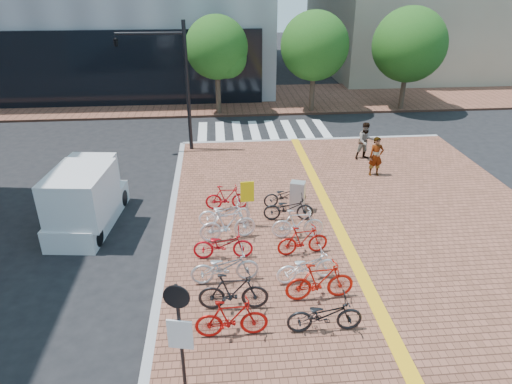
{
  "coord_description": "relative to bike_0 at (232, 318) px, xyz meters",
  "views": [
    {
      "loc": [
        -2.15,
        -11.11,
        8.39
      ],
      "look_at": [
        -0.87,
        3.37,
        1.3
      ],
      "focal_mm": 32.0,
      "sensor_mm": 36.0,
      "label": 1
    }
  ],
  "objects": [
    {
      "name": "street_trees",
      "position": [
        7.02,
        19.85,
        3.4
      ],
      "size": [
        16.2,
        4.6,
        6.35
      ],
      "color": "#38281E",
      "rests_on": "far_sidewalk"
    },
    {
      "name": "traffic_light_pole",
      "position": [
        -2.96,
        13.45,
        3.75
      ],
      "size": [
        3.34,
        1.29,
        6.22
      ],
      "color": "black",
      "rests_on": "sidewalk"
    },
    {
      "name": "ground",
      "position": [
        1.98,
        2.39,
        -0.7
      ],
      "size": [
        120.0,
        120.0,
        0.0
      ],
      "primitive_type": "plane",
      "color": "black",
      "rests_on": "ground"
    },
    {
      "name": "bike_5",
      "position": [
        -0.03,
        5.56,
        -0.06
      ],
      "size": [
        1.9,
        0.83,
        0.97
      ],
      "primitive_type": "imported",
      "rotation": [
        0.0,
        0.0,
        1.67
      ],
      "color": "white",
      "rests_on": "sidewalk"
    },
    {
      "name": "kerb_north",
      "position": [
        4.98,
        14.39,
        -0.62
      ],
      "size": [
        14.0,
        0.25,
        0.15
      ],
      "primitive_type": "cube",
      "color": "gray",
      "rests_on": "ground"
    },
    {
      "name": "bike_6",
      "position": [
        0.09,
        6.75,
        -0.06
      ],
      "size": [
        1.63,
        0.48,
        0.98
      ],
      "primitive_type": "imported",
      "rotation": [
        0.0,
        0.0,
        1.56
      ],
      "color": "#B80D15",
      "rests_on": "sidewalk"
    },
    {
      "name": "box_truck",
      "position": [
        -4.94,
        6.24,
        0.43
      ],
      "size": [
        2.24,
        4.3,
        2.39
      ],
      "color": "silver",
      "rests_on": "ground"
    },
    {
      "name": "bike_0",
      "position": [
        0.0,
        0.0,
        0.0
      ],
      "size": [
        1.82,
        0.53,
        1.09
      ],
      "primitive_type": "imported",
      "rotation": [
        0.0,
        0.0,
        1.58
      ],
      "color": "#AA0F0C",
      "rests_on": "sidewalk"
    },
    {
      "name": "bike_9",
      "position": [
        2.26,
        2.08,
        -0.06
      ],
      "size": [
        1.93,
        0.98,
        0.97
      ],
      "primitive_type": "imported",
      "rotation": [
        0.0,
        0.0,
        1.76
      ],
      "color": "white",
      "rests_on": "sidewalk"
    },
    {
      "name": "far_sidewalk",
      "position": [
        1.98,
        23.39,
        -0.62
      ],
      "size": [
        70.0,
        8.0,
        0.15
      ],
      "primitive_type": "cube",
      "color": "brown",
      "rests_on": "ground"
    },
    {
      "name": "pedestrian_b",
      "position": [
        6.86,
        11.35,
        0.36
      ],
      "size": [
        0.96,
        0.8,
        1.8
      ],
      "primitive_type": "imported",
      "rotation": [
        0.0,
        0.0,
        0.14
      ],
      "color": "#505865",
      "rests_on": "sidewalk"
    },
    {
      "name": "pedestrian_a",
      "position": [
        6.74,
        9.4,
        0.34
      ],
      "size": [
        0.66,
        0.44,
        1.76
      ],
      "primitive_type": "imported",
      "rotation": [
        0.0,
        0.0,
        0.03
      ],
      "color": "gray",
      "rests_on": "sidewalk"
    },
    {
      "name": "crosswalk",
      "position": [
        2.48,
        16.39,
        -0.69
      ],
      "size": [
        7.5,
        4.0,
        0.01
      ],
      "color": "silver",
      "rests_on": "ground"
    },
    {
      "name": "bike_11",
      "position": [
        2.42,
        4.47,
        -0.01
      ],
      "size": [
        1.78,
        0.51,
        1.07
      ],
      "primitive_type": "imported",
      "rotation": [
        0.0,
        0.0,
        1.57
      ],
      "color": "silver",
      "rests_on": "sidewalk"
    },
    {
      "name": "bike_13",
      "position": [
        2.33,
        6.82,
        -0.1
      ],
      "size": [
        1.76,
        0.83,
        0.89
      ],
      "primitive_type": "imported",
      "rotation": [
        0.0,
        0.0,
        1.72
      ],
      "color": "black",
      "rests_on": "sidewalk"
    },
    {
      "name": "bike_2",
      "position": [
        -0.11,
        2.22,
        -0.02
      ],
      "size": [
        2.04,
        0.86,
        1.05
      ],
      "primitive_type": "imported",
      "rotation": [
        0.0,
        0.0,
        1.66
      ],
      "color": "#B9B9BE",
      "rests_on": "sidewalk"
    },
    {
      "name": "notice_sign",
      "position": [
        -1.07,
        -1.63,
        1.27
      ],
      "size": [
        0.53,
        0.18,
        2.88
      ],
      "color": "black",
      "rests_on": "sidewalk"
    },
    {
      "name": "bike_12",
      "position": [
        2.29,
        5.71,
        -0.07
      ],
      "size": [
        1.86,
        0.75,
        0.96
      ],
      "primitive_type": "imported",
      "rotation": [
        0.0,
        0.0,
        1.5
      ],
      "color": "black",
      "rests_on": "sidewalk"
    },
    {
      "name": "utility_box",
      "position": [
        2.74,
        6.43,
        0.04
      ],
      "size": [
        0.63,
        0.55,
        1.17
      ],
      "primitive_type": "cube",
      "rotation": [
        0.0,
        0.0,
        -0.35
      ],
      "color": "#B6B6BB",
      "rests_on": "sidewalk"
    },
    {
      "name": "bike_10",
      "position": [
        2.41,
        3.47,
        -0.04
      ],
      "size": [
        1.72,
        0.68,
        1.0
      ],
      "primitive_type": "imported",
      "rotation": [
        0.0,
        0.0,
        1.7
      ],
      "color": "#AC110C",
      "rests_on": "sidewalk"
    },
    {
      "name": "bike_8",
      "position": [
        2.47,
        1.22,
        0.03
      ],
      "size": [
        1.96,
        0.65,
        1.16
      ],
      "primitive_type": "imported",
      "rotation": [
        0.0,
        0.0,
        1.63
      ],
      "color": "#B8190D",
      "rests_on": "sidewalk"
    },
    {
      "name": "bike_7",
      "position": [
        2.33,
        -0.03,
        -0.04
      ],
      "size": [
        1.92,
        0.68,
        1.01
      ],
      "primitive_type": "imported",
      "rotation": [
        0.0,
        0.0,
        1.57
      ],
      "color": "black",
      "rests_on": "sidewalk"
    },
    {
      "name": "bike_4",
      "position": [
        0.06,
        4.55,
        0.03
      ],
      "size": [
        2.0,
        0.91,
        1.16
      ],
      "primitive_type": "imported",
      "rotation": [
        0.0,
        0.0,
        1.77
      ],
      "color": "silver",
      "rests_on": "sidewalk"
    },
    {
      "name": "yellow_sign",
      "position": [
        0.78,
        5.38,
        0.66
      ],
      "size": [
        0.47,
        0.12,
        1.74
      ],
      "color": "#B7B7BC",
      "rests_on": "sidewalk"
    },
    {
      "name": "bike_1",
      "position": [
        0.09,
        1.0,
        0.02
      ],
      "size": [
        1.91,
        0.63,
        1.13
      ],
      "primitive_type": "imported",
      "rotation": [
        0.0,
        0.0,
        1.52
      ],
      "color": "black",
      "rests_on": "sidewalk"
    },
    {
      "name": "bike_3",
      "position": [
        -0.13,
        3.46,
        -0.05
      ],
      "size": [
        1.9,
        0.71,
        0.99
      ],
      "primitive_type": "imported",
      "rotation": [
        0.0,
        0.0,
        1.54
      ],
      "color": "red",
      "rests_on": "sidewalk"
    }
  ]
}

